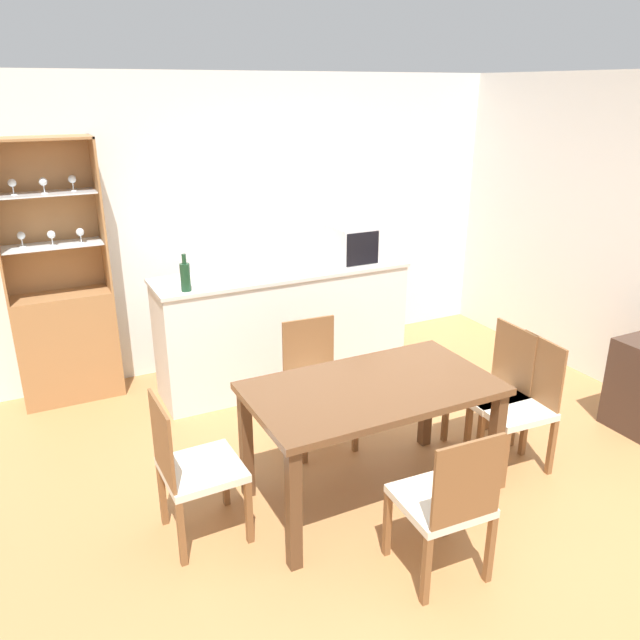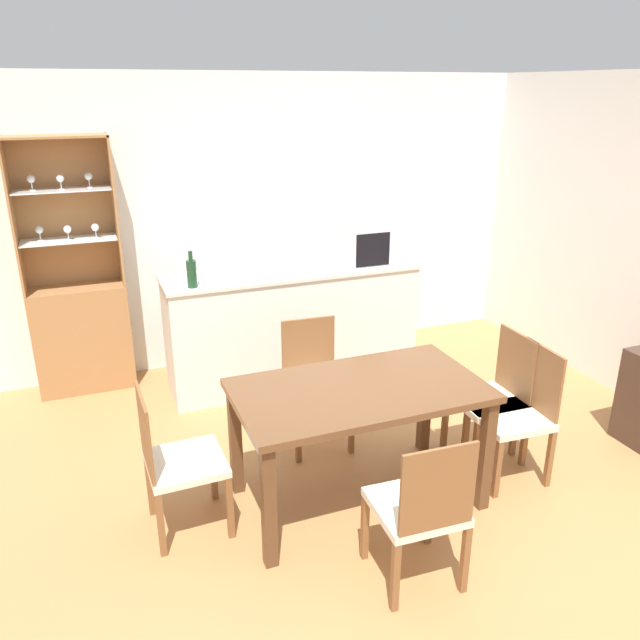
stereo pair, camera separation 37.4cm
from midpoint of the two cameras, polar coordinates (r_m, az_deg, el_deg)
The scene contains 12 objects.
ground_plane at distance 4.01m, azimuth 4.32°, elevation -16.72°, with size 18.00×18.00×0.00m, color #B27A47.
wall_back at distance 5.72m, azimuth -9.03°, elevation 8.72°, with size 6.80×0.06×2.55m.
kitchen_counter at distance 5.34m, azimuth -5.31°, elevation -0.66°, with size 2.15×0.56×1.00m.
display_cabinet at distance 5.47m, azimuth -24.11°, elevation -0.61°, with size 0.76×0.33×2.09m.
dining_table at distance 3.73m, azimuth 1.87°, elevation -7.49°, with size 1.47×0.83×0.78m.
dining_chair_side_right_near at distance 4.31m, azimuth 15.35°, elevation -7.57°, with size 0.45×0.45×0.89m.
dining_chair_head_near at distance 3.32m, azimuth 8.15°, elevation -16.26°, with size 0.44×0.44×0.89m.
dining_chair_side_left_far at distance 3.64m, azimuth -14.47°, elevation -13.07°, with size 0.44×0.44×0.89m.
dining_chair_head_far at distance 4.43m, azimuth -2.72°, elevation -5.96°, with size 0.45×0.45×0.89m.
dining_chair_side_right_far at distance 4.47m, azimuth 13.24°, elevation -6.27°, with size 0.44×0.44×0.89m.
microwave at distance 5.41m, azimuth 1.51°, elevation 7.02°, with size 0.48×0.39×0.32m.
wine_bottle at distance 4.75m, azimuth -14.44°, elevation 3.86°, with size 0.07×0.07×0.28m.
Camera 1 is at (-1.85, -2.64, 2.43)m, focal length 35.00 mm.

